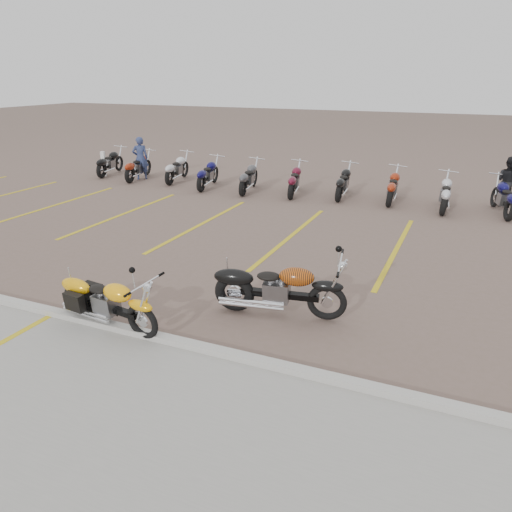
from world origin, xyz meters
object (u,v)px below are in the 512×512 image
Objects in this scene: bollard at (104,164)px; person_a at (140,158)px; yellow_cruiser at (107,304)px; flame_cruiser at (277,290)px; person_b at (508,182)px.

person_a is at bearing 1.56° from bollard.
flame_cruiser reaches higher than yellow_cruiser.
person_b is at bearing 144.65° from person_a.
person_a reaches higher than yellow_cruiser.
yellow_cruiser is 12.62m from person_a.
flame_cruiser is (2.41, 1.55, 0.05)m from yellow_cruiser.
flame_cruiser is at bearing 40.13° from yellow_cruiser.
person_b is at bearing 59.01° from flame_cruiser.
yellow_cruiser is at bearing 83.44° from person_a.
person_a is (-9.36, 8.98, 0.36)m from flame_cruiser.
person_b is (6.30, 11.61, 0.36)m from yellow_cruiser.
bollard is (-1.83, -0.05, -0.34)m from person_a.
flame_cruiser is at bearing -38.58° from bollard.
bollard is (-8.79, 10.48, 0.07)m from yellow_cruiser.
person_a is at bearing 130.85° from yellow_cruiser.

